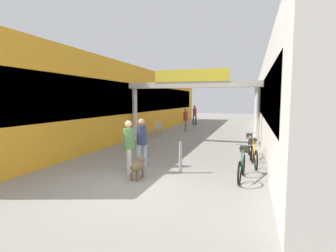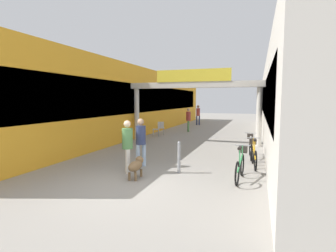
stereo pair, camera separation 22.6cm
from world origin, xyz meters
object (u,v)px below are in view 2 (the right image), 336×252
object	(u,v)px
pedestrian_with_dog	(127,143)
pedestrian_companion	(141,139)
pedestrian_carrying_crate	(188,118)
dog_on_leash	(136,165)
bicycle_silver_third	(250,147)
cafe_chair_aluminium_farther	(161,127)
pedestrian_elderly_walking	(198,114)
bicycle_green_nearest	(240,165)
bicycle_orange_second	(254,154)
bollard_post_metal	(179,157)
cafe_chair_aluminium_nearer	(157,128)

from	to	relation	value
pedestrian_with_dog	pedestrian_companion	world-z (taller)	pedestrian_companion
pedestrian_with_dog	pedestrian_carrying_crate	distance (m)	11.25
dog_on_leash	bicycle_silver_third	size ratio (longest dim) A/B	0.49
cafe_chair_aluminium_farther	pedestrian_elderly_walking	bearing A→B (deg)	83.87
pedestrian_carrying_crate	pedestrian_elderly_walking	xyz separation A→B (m)	(-0.40, 5.08, 0.08)
bicycle_green_nearest	bicycle_orange_second	size ratio (longest dim) A/B	1.00
bicycle_silver_third	pedestrian_elderly_walking	bearing A→B (deg)	111.37
bollard_post_metal	cafe_chair_aluminium_nearer	xyz separation A→B (m)	(-3.68, 7.49, 0.02)
bollard_post_metal	cafe_chair_aluminium_farther	size ratio (longest dim) A/B	1.14
cafe_chair_aluminium_farther	pedestrian_with_dog	bearing A→B (deg)	-76.14
pedestrian_with_dog	pedestrian_elderly_walking	bearing A→B (deg)	94.73
pedestrian_elderly_walking	bicycle_orange_second	bearing A→B (deg)	-70.07
pedestrian_carrying_crate	bicycle_silver_third	bearing A→B (deg)	-59.10
pedestrian_elderly_walking	cafe_chair_aluminium_farther	distance (m)	7.60
pedestrian_carrying_crate	bicycle_orange_second	distance (m)	10.22
cafe_chair_aluminium_nearer	cafe_chair_aluminium_farther	xyz separation A→B (m)	(-0.03, 0.76, 0.00)
bollard_post_metal	cafe_chair_aluminium_farther	xyz separation A→B (m)	(-3.71, 8.25, 0.02)
pedestrian_companion	cafe_chair_aluminium_nearer	xyz separation A→B (m)	(-2.20, 7.13, -0.42)
pedestrian_with_dog	dog_on_leash	bearing A→B (deg)	-40.20
bicycle_silver_third	bollard_post_metal	bearing A→B (deg)	-123.87
bicycle_orange_second	cafe_chair_aluminium_farther	size ratio (longest dim) A/B	1.89
bicycle_green_nearest	cafe_chair_aluminium_farther	size ratio (longest dim) A/B	1.90
pedestrian_with_dog	dog_on_leash	size ratio (longest dim) A/B	2.02
pedestrian_elderly_walking	bicycle_orange_second	world-z (taller)	pedestrian_elderly_walking
pedestrian_companion	bicycle_green_nearest	bearing A→B (deg)	-7.10
pedestrian_elderly_walking	bicycle_green_nearest	xyz separation A→B (m)	(4.78, -15.85, -0.62)
pedestrian_carrying_crate	bicycle_silver_third	world-z (taller)	pedestrian_carrying_crate
bicycle_green_nearest	cafe_chair_aluminium_nearer	world-z (taller)	bicycle_green_nearest
pedestrian_carrying_crate	bicycle_orange_second	size ratio (longest dim) A/B	1.02
dog_on_leash	bicycle_orange_second	distance (m)	4.17
dog_on_leash	bicycle_orange_second	bearing A→B (deg)	38.30
pedestrian_with_dog	cafe_chair_aluminium_farther	world-z (taller)	pedestrian_with_dog
pedestrian_with_dog	bollard_post_metal	size ratio (longest dim) A/B	1.64
pedestrian_carrying_crate	bicycle_green_nearest	size ratio (longest dim) A/B	1.02
cafe_chair_aluminium_nearer	bicycle_green_nearest	bearing A→B (deg)	-53.62
pedestrian_elderly_walking	bicycle_orange_second	xyz separation A→B (m)	(5.12, -14.13, -0.62)
pedestrian_companion	bicycle_green_nearest	world-z (taller)	pedestrian_companion
pedestrian_elderly_walking	bicycle_orange_second	size ratio (longest dim) A/B	1.09
pedestrian_with_dog	pedestrian_elderly_walking	xyz separation A→B (m)	(-1.35, 16.29, 0.10)
bicycle_silver_third	cafe_chair_aluminium_nearer	size ratio (longest dim) A/B	1.90
pedestrian_with_dog	bicycle_green_nearest	distance (m)	3.50
pedestrian_with_dog	cafe_chair_aluminium_farther	xyz separation A→B (m)	(-2.16, 8.75, -0.41)
pedestrian_carrying_crate	dog_on_leash	xyz separation A→B (m)	(1.45, -11.64, -0.60)
dog_on_leash	cafe_chair_aluminium_nearer	distance (m)	8.82
pedestrian_with_dog	pedestrian_carrying_crate	bearing A→B (deg)	94.81
pedestrian_companion	bollard_post_metal	distance (m)	1.59
pedestrian_elderly_walking	cafe_chair_aluminium_nearer	distance (m)	8.35
pedestrian_with_dog	pedestrian_carrying_crate	size ratio (longest dim) A/B	0.97
pedestrian_elderly_walking	bicycle_silver_third	size ratio (longest dim) A/B	1.08
pedestrian_elderly_walking	pedestrian_with_dog	bearing A→B (deg)	-85.27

